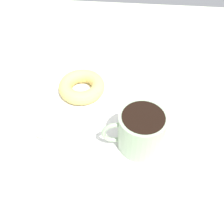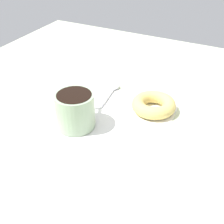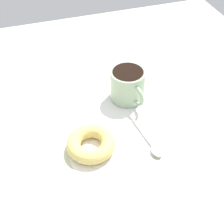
# 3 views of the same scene
# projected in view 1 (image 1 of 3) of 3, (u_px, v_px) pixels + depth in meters

# --- Properties ---
(ground_plane) EXTENTS (1.20, 1.20, 0.02)m
(ground_plane) POSITION_uv_depth(u_px,v_px,m) (105.00, 122.00, 0.59)
(ground_plane) COLOR beige
(napkin) EXTENTS (0.32, 0.32, 0.00)m
(napkin) POSITION_uv_depth(u_px,v_px,m) (112.00, 118.00, 0.59)
(napkin) COLOR white
(napkin) RESTS_ON ground_plane
(coffee_cup) EXTENTS (0.13, 0.10, 0.09)m
(coffee_cup) POSITION_uv_depth(u_px,v_px,m) (141.00, 130.00, 0.50)
(coffee_cup) COLOR #9EB793
(coffee_cup) RESTS_ON napkin
(donut) EXTENTS (0.12, 0.12, 0.03)m
(donut) POSITION_uv_depth(u_px,v_px,m) (82.00, 87.00, 0.63)
(donut) COLOR #E5C66B
(donut) RESTS_ON napkin
(spoon) EXTENTS (0.14, 0.03, 0.01)m
(spoon) POSITION_uv_depth(u_px,v_px,m) (52.00, 133.00, 0.55)
(spoon) COLOR silver
(spoon) RESTS_ON napkin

